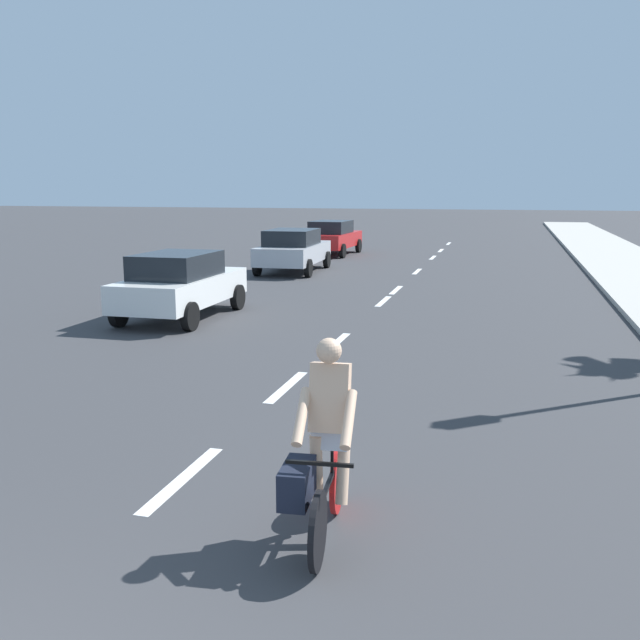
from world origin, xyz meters
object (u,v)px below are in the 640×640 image
Objects in this scene: cyclist at (322,450)px; parked_car_silver at (293,249)px; parked_car_white at (180,283)px; parked_car_red at (332,237)px.

cyclist is 0.40× the size of parked_car_silver.
cyclist reaches higher than parked_car_white.
parked_car_red is (-0.44, 16.43, 0.00)m from parked_car_white.
cyclist is 20.00m from parked_car_silver.
parked_car_silver is 1.04× the size of parked_car_red.
cyclist is at bearing -74.25° from parked_car_silver.
parked_car_red is at bearing 91.18° from parked_car_white.
parked_car_white is at bearing -91.24° from parked_car_silver.
cyclist is 0.44× the size of parked_car_white.
parked_car_white and parked_car_silver have the same top height.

